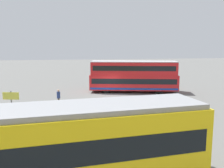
{
  "coord_description": "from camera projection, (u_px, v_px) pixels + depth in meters",
  "views": [
    {
      "loc": [
        4.66,
        26.58,
        5.63
      ],
      "look_at": [
        0.62,
        5.59,
        2.33
      ],
      "focal_mm": 39.19,
      "sensor_mm": 36.0,
      "label": 1
    }
  ],
  "objects": [
    {
      "name": "ground_plane",
      "position": [
        108.0,
        97.0,
        27.53
      ],
      "size": [
        160.0,
        160.0,
        0.0
      ],
      "primitive_type": "plane",
      "color": "#61615E"
    },
    {
      "name": "double_decker_bus",
      "position": [
        134.0,
        76.0,
        30.19
      ],
      "size": [
        11.0,
        5.12,
        3.84
      ],
      "color": "red",
      "rests_on": "ground"
    },
    {
      "name": "pedestrian_railing",
      "position": [
        85.0,
        106.0,
        20.11
      ],
      "size": [
        8.63,
        0.41,
        1.08
      ],
      "color": "gray",
      "rests_on": "ground"
    },
    {
      "name": "tram_yellow",
      "position": [
        20.0,
        153.0,
        8.94
      ],
      "size": [
        14.61,
        3.63,
        3.41
      ],
      "color": "yellow",
      "rests_on": "ground"
    },
    {
      "name": "info_sign",
      "position": [
        11.0,
        100.0,
        18.37
      ],
      "size": [
        1.22,
        0.37,
        2.33
      ],
      "color": "slate",
      "rests_on": "ground"
    },
    {
      "name": "pedestrian_near_railing",
      "position": [
        59.0,
        97.0,
        22.94
      ],
      "size": [
        0.36,
        0.36,
        1.64
      ],
      "color": "#4C3F2D",
      "rests_on": "ground"
    }
  ]
}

